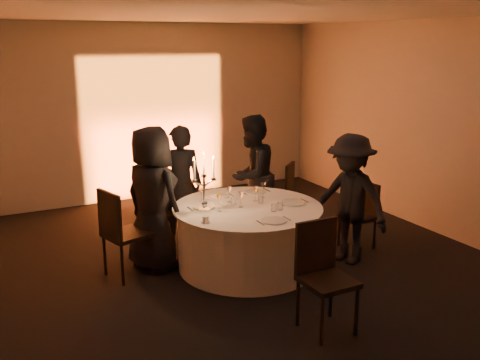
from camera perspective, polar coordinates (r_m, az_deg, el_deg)
name	(u,v)px	position (r m, az deg, el deg)	size (l,w,h in m)	color
floor	(247,266)	(6.67, 0.78, -9.16)	(7.00, 7.00, 0.00)	black
ceiling	(248,11)	(6.11, 0.89, 17.54)	(7.00, 7.00, 0.00)	silver
wall_back	(154,112)	(9.42, -9.15, 7.17)	(7.00, 7.00, 0.00)	#A5A099
wall_right	(436,128)	(8.04, 20.23, 5.21)	(7.00, 7.00, 0.00)	#A5A099
uplighter_fixture	(163,197)	(9.44, -8.24, -1.79)	(0.25, 0.12, 0.10)	black
banquet_table	(247,237)	(6.52, 0.80, -6.06)	(1.80, 1.80, 0.77)	black
chair_left	(120,229)	(6.30, -12.69, -5.09)	(0.58, 0.58, 1.06)	black
chair_back_left	(177,207)	(7.38, -6.71, -2.84)	(0.48, 0.48, 0.87)	black
chair_back_right	(283,189)	(8.12, 4.58, -0.96)	(0.57, 0.57, 0.92)	black
chair_right	(362,211)	(7.29, 12.86, -3.29)	(0.41, 0.41, 0.88)	black
chair_front	(323,269)	(5.18, 8.80, -9.37)	(0.47, 0.47, 1.05)	black
guest_left	(153,199)	(6.43, -9.31, -1.99)	(0.85, 0.55, 1.74)	black
guest_back_left	(181,184)	(7.27, -6.34, -0.46)	(0.59, 0.39, 1.62)	black
guest_back_right	(252,175)	(7.53, 1.25, 0.51)	(0.83, 0.65, 1.71)	black
guest_right	(350,199)	(6.68, 11.62, -2.02)	(1.05, 0.60, 1.62)	black
plate_left	(204,207)	(6.36, -3.89, -2.89)	(0.35, 0.27, 0.01)	white
plate_back_left	(219,195)	(6.78, -2.25, -1.66)	(0.36, 0.25, 0.08)	white
plate_back_right	(256,191)	(7.00, 1.67, -1.16)	(0.35, 0.27, 0.08)	white
plate_right	(293,202)	(6.56, 5.68, -2.38)	(0.36, 0.30, 0.01)	white
plate_front	(274,221)	(5.89, 3.62, -4.35)	(0.36, 0.28, 0.01)	white
coffee_cup	(206,220)	(5.85, -3.70, -4.23)	(0.11, 0.11, 0.07)	white
candelabra	(204,190)	(6.19, -3.84, -1.08)	(0.30, 0.14, 0.71)	silver
wine_glass_a	(201,191)	(6.54, -4.14, -1.23)	(0.07, 0.07, 0.19)	silver
wine_glass_b	(263,187)	(6.73, 2.48, -0.75)	(0.07, 0.07, 0.19)	silver
wine_glass_c	(255,191)	(6.56, 1.63, -1.13)	(0.07, 0.07, 0.19)	silver
wine_glass_d	(241,196)	(6.33, 0.11, -1.71)	(0.07, 0.07, 0.19)	silver
wine_glass_e	(219,200)	(6.18, -2.22, -2.15)	(0.07, 0.07, 0.19)	silver
wine_glass_f	(229,191)	(6.54, -1.15, -1.19)	(0.07, 0.07, 0.19)	silver
tumbler_a	(234,201)	(6.44, -0.68, -2.30)	(0.07, 0.07, 0.09)	silver
tumbler_b	(261,200)	(6.52, 2.23, -2.10)	(0.07, 0.07, 0.09)	silver
tumbler_c	(280,206)	(6.27, 4.29, -2.80)	(0.07, 0.07, 0.09)	silver
tumbler_d	(274,208)	(6.21, 3.63, -2.97)	(0.07, 0.07, 0.09)	silver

